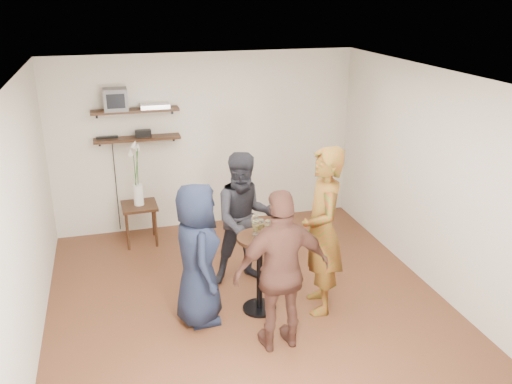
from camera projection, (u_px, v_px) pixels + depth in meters
room at (249, 201)px, 5.78m from camera, size 4.58×5.08×2.68m
shelf_upper at (135, 110)px, 7.48m from camera, size 1.20×0.25×0.04m
shelf_lower at (137, 138)px, 7.62m from camera, size 1.20×0.25×0.04m
crt_monitor at (115, 99)px, 7.36m from camera, size 0.32×0.30×0.30m
dvd_deck at (155, 106)px, 7.53m from camera, size 0.40×0.24×0.06m
radio at (143, 133)px, 7.62m from camera, size 0.22×0.10×0.10m
power_strip at (107, 137)px, 7.55m from camera, size 0.30×0.05×0.03m
side_table at (140, 211)px, 7.64m from camera, size 0.50×0.50×0.58m
vase_lilies at (137, 184)px, 7.50m from camera, size 0.19×0.20×0.96m
drinks_table at (260, 263)px, 5.97m from camera, size 0.50×0.50×0.91m
wine_glass_fl at (256, 227)px, 5.76m from camera, size 0.07×0.07×0.21m
wine_glass_fr at (268, 226)px, 5.79m from camera, size 0.07×0.07×0.20m
wine_glass_bl at (255, 222)px, 5.86m from camera, size 0.07×0.07×0.22m
wine_glass_br at (261, 225)px, 5.82m from camera, size 0.07×0.07×0.20m
person_plaid at (322, 231)px, 5.89m from camera, size 0.58×0.77×1.90m
person_dark at (245, 219)px, 6.51m from camera, size 0.82×0.65×1.66m
person_navy at (197, 255)px, 5.72m from camera, size 0.51×0.78×1.58m
person_brown at (282, 271)px, 5.27m from camera, size 1.01×0.46×1.69m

